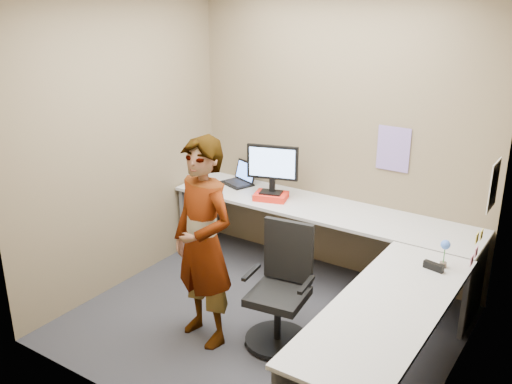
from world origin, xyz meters
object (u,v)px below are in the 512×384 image
Objects in this scene: office_chair at (281,297)px; person at (203,243)px; monitor at (272,165)px; desk at (333,256)px.

person is at bearing -159.24° from office_chair.
monitor is 0.50× the size of office_chair.
monitor is (-0.92, 0.53, 0.48)m from desk.
desk is at bearing 61.50° from person.
monitor is 1.36m from person.
office_chair is (0.73, -1.04, -0.68)m from monitor.
person is (0.21, -1.32, -0.24)m from monitor.
desk is 6.17× the size of monitor.
monitor is at bearing 117.34° from office_chair.
monitor is 0.29× the size of person.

